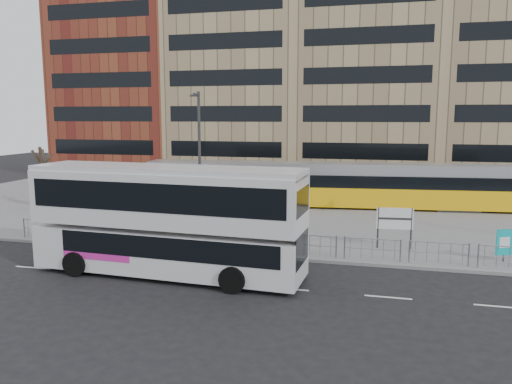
% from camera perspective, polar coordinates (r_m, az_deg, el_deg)
% --- Properties ---
extents(ground, '(120.00, 120.00, 0.00)m').
position_cam_1_polar(ground, '(24.86, 0.64, -7.62)').
color(ground, black).
rests_on(ground, ground).
extents(plaza, '(64.00, 24.00, 0.15)m').
position_cam_1_polar(plaza, '(36.31, 4.98, -2.31)').
color(plaza, slate).
rests_on(plaza, ground).
extents(kerb, '(64.00, 0.25, 0.17)m').
position_cam_1_polar(kerb, '(24.89, 0.67, -7.43)').
color(kerb, gray).
rests_on(kerb, ground).
extents(building_row, '(70.40, 18.40, 31.20)m').
position_cam_1_polar(building_row, '(57.94, 10.26, 14.43)').
color(building_row, brown).
rests_on(building_row, ground).
extents(pedestrian_barrier, '(32.07, 0.07, 1.10)m').
position_cam_1_polar(pedestrian_barrier, '(24.72, 5.45, -5.40)').
color(pedestrian_barrier, gray).
rests_on(pedestrian_barrier, plaza).
extents(road_markings, '(62.00, 0.12, 0.01)m').
position_cam_1_polar(road_markings, '(20.94, 0.81, -10.78)').
color(road_markings, white).
rests_on(road_markings, ground).
extents(double_decker_bus, '(12.19, 3.58, 4.82)m').
position_cam_1_polar(double_decker_bus, '(22.17, -10.12, -2.84)').
color(double_decker_bus, silver).
rests_on(double_decker_bus, ground).
extents(tram, '(28.40, 5.38, 3.33)m').
position_cam_1_polar(tram, '(38.24, 8.56, 0.83)').
color(tram, yellow).
rests_on(tram, plaza).
extents(station_sign, '(1.86, 0.25, 2.14)m').
position_cam_1_polar(station_sign, '(26.80, 15.58, -3.15)').
color(station_sign, '#2D2D30').
rests_on(station_sign, plaza).
extents(ad_panel, '(0.80, 0.36, 1.56)m').
position_cam_1_polar(ad_panel, '(26.37, 26.53, -5.21)').
color(ad_panel, '#2D2D30').
rests_on(ad_panel, plaza).
extents(pedestrian, '(0.53, 0.70, 1.71)m').
position_cam_1_polar(pedestrian, '(26.97, -5.77, -4.16)').
color(pedestrian, black).
rests_on(pedestrian, plaza).
extents(traffic_light_west, '(0.19, 0.22, 3.10)m').
position_cam_1_polar(traffic_light_west, '(29.10, -15.27, -1.23)').
color(traffic_light_west, '#2D2D30').
rests_on(traffic_light_west, plaza).
extents(lamp_post_west, '(0.45, 1.04, 8.37)m').
position_cam_1_polar(lamp_post_west, '(32.36, -6.51, 4.61)').
color(lamp_post_west, '#2D2D30').
rests_on(lamp_post_west, plaza).
extents(bare_tree, '(4.33, 4.33, 6.69)m').
position_cam_1_polar(bare_tree, '(40.07, -23.39, 4.95)').
color(bare_tree, '#30241A').
rests_on(bare_tree, plaza).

